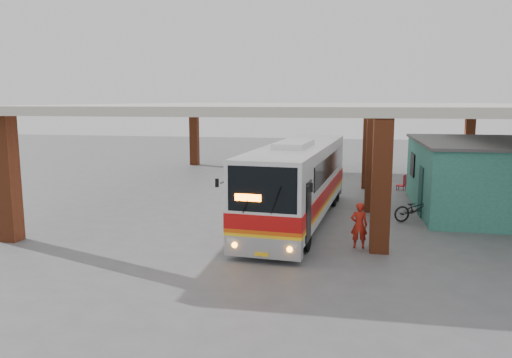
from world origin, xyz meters
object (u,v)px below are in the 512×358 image
object	(u,v)px
coach_bus	(298,181)
pedestrian	(359,225)
motorcycle	(416,209)
red_chair	(403,183)

from	to	relation	value
coach_bus	pedestrian	size ratio (longest dim) A/B	7.50
coach_bus	motorcycle	world-z (taller)	coach_bus
coach_bus	motorcycle	size ratio (longest dim) A/B	5.95
pedestrian	coach_bus	bearing A→B (deg)	-56.62
coach_bus	red_chair	size ratio (longest dim) A/B	13.42
red_chair	pedestrian	bearing A→B (deg)	-79.91
red_chair	motorcycle	bearing A→B (deg)	-68.91
coach_bus	red_chair	world-z (taller)	coach_bus
motorcycle	red_chair	distance (m)	7.15
pedestrian	red_chair	distance (m)	11.63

